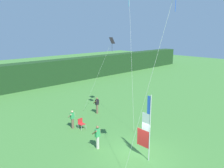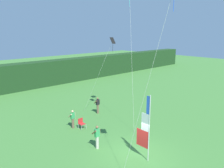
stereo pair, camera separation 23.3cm
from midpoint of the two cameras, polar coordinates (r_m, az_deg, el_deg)
name	(u,v)px [view 1 (the left image)]	position (r m, az deg, el deg)	size (l,w,h in m)	color
ground_plane	(139,155)	(16.28, 6.36, -17.29)	(120.00, 120.00, 0.00)	#3D7533
distant_treeline	(9,78)	(34.36, -24.64, 1.31)	(80.00, 2.40, 3.74)	#193819
banner_flag	(146,129)	(14.99, 8.07, -11.02)	(0.06, 1.03, 4.42)	#B7B7BC
person_near_banner	(72,119)	(20.08, -10.20, -8.57)	(0.55, 0.48, 1.62)	brown
person_mid_field	(98,136)	(16.59, -4.05, -12.97)	(0.55, 0.48, 1.74)	#B7B2A3
person_far_left	(97,105)	(23.20, -4.06, -5.26)	(0.55, 0.48, 1.69)	brown
folding_chair	(81,123)	(20.04, -8.07, -9.61)	(0.51, 0.51, 0.89)	#BCBCC1
kite_black_diamond_0	(109,48)	(21.46, -0.99, 9.09)	(1.42, 3.39, 7.65)	brown
kite_blue_diamond_1	(170,9)	(10.88, 13.78, 17.83)	(0.81, 2.82, 10.42)	brown
kite_cyan_diamond_2	(129,4)	(19.83, 4.04, 19.41)	(1.57, 2.06, 11.69)	brown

